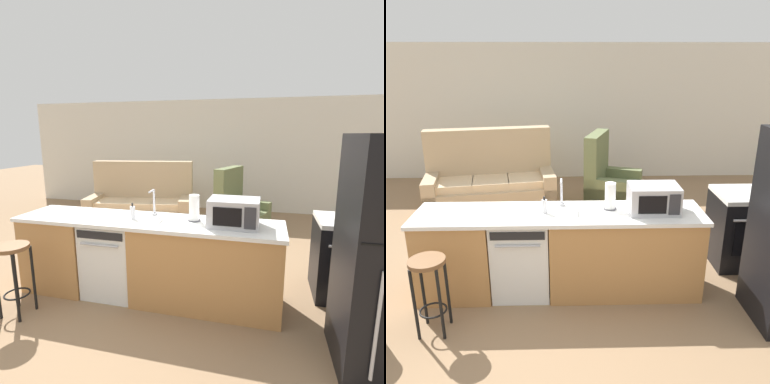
# 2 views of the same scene
# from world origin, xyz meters

# --- Properties ---
(ground_plane) EXTENTS (24.00, 24.00, 0.00)m
(ground_plane) POSITION_xyz_m (0.00, 0.00, 0.00)
(ground_plane) COLOR #896B4C
(wall_back) EXTENTS (10.00, 0.06, 2.60)m
(wall_back) POSITION_xyz_m (0.30, 4.20, 1.30)
(wall_back) COLOR silver
(wall_back) RESTS_ON ground_plane
(kitchen_counter) EXTENTS (2.94, 0.66, 0.90)m
(kitchen_counter) POSITION_xyz_m (0.24, 0.00, 0.42)
(kitchen_counter) COLOR #B77F47
(kitchen_counter) RESTS_ON ground_plane
(dishwasher) EXTENTS (0.58, 0.61, 0.84)m
(dishwasher) POSITION_xyz_m (-0.25, -0.00, 0.42)
(dishwasher) COLOR white
(dishwasher) RESTS_ON ground_plane
(stove_range) EXTENTS (0.76, 0.68, 0.90)m
(stove_range) POSITION_xyz_m (2.35, 0.55, 0.45)
(stove_range) COLOR black
(stove_range) RESTS_ON ground_plane
(microwave) EXTENTS (0.50, 0.37, 0.28)m
(microwave) POSITION_xyz_m (1.10, -0.00, 1.04)
(microwave) COLOR #B7B7BC
(microwave) RESTS_ON kitchen_counter
(sink_faucet) EXTENTS (0.07, 0.18, 0.30)m
(sink_faucet) POSITION_xyz_m (0.17, 0.18, 1.03)
(sink_faucet) COLOR silver
(sink_faucet) RESTS_ON kitchen_counter
(paper_towel_roll) EXTENTS (0.14, 0.14, 0.28)m
(paper_towel_roll) POSITION_xyz_m (0.67, 0.08, 1.04)
(paper_towel_roll) COLOR #4C4C51
(paper_towel_roll) RESTS_ON kitchen_counter
(soap_bottle) EXTENTS (0.06, 0.06, 0.18)m
(soap_bottle) POSITION_xyz_m (-0.00, -0.01, 0.97)
(soap_bottle) COLOR silver
(soap_bottle) RESTS_ON kitchen_counter
(kettle) EXTENTS (0.21, 0.17, 0.19)m
(kettle) POSITION_xyz_m (2.52, 0.68, 0.99)
(kettle) COLOR black
(kettle) RESTS_ON stove_range
(bar_stool) EXTENTS (0.32, 0.32, 0.74)m
(bar_stool) POSITION_xyz_m (-1.00, -0.66, 0.54)
(bar_stool) COLOR brown
(bar_stool) RESTS_ON ground_plane
(couch) EXTENTS (2.12, 1.23, 1.27)m
(couch) POSITION_xyz_m (-1.01, 2.50, 0.39)
(couch) COLOR tan
(couch) RESTS_ON ground_plane
(armchair) EXTENTS (1.03, 1.06, 1.20)m
(armchair) POSITION_xyz_m (0.91, 2.55, 0.35)
(armchair) COLOR #667047
(armchair) RESTS_ON ground_plane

